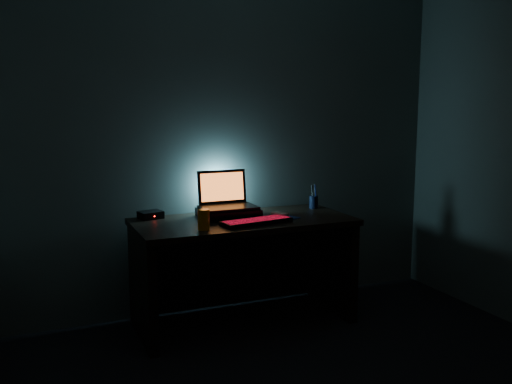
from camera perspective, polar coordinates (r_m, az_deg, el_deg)
room at (r=2.44m, az=12.78°, el=1.70°), size 3.50×4.00×2.50m
desk at (r=4.04m, az=-1.54°, el=-6.16°), size 1.50×0.70×0.75m
riser at (r=4.01m, az=-2.79°, el=-2.08°), size 0.40×0.30×0.06m
laptop at (r=4.04m, az=-3.04°, el=-0.70°), size 0.38×0.28×0.26m
keyboard at (r=3.79m, az=0.05°, el=-2.96°), size 0.50×0.23×0.03m
mousepad at (r=3.97m, az=2.38°, el=-2.61°), size 0.28×0.27×0.00m
mouse at (r=3.97m, az=2.38°, el=-2.33°), size 0.11×0.13×0.03m
pen_cup at (r=4.36m, az=5.79°, el=-0.99°), size 0.07×0.07×0.09m
juice_glass at (r=3.62m, az=-5.25°, el=-2.77°), size 0.09×0.09×0.13m
router at (r=4.02m, az=-10.50°, el=-2.26°), size 0.18×0.15×0.05m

